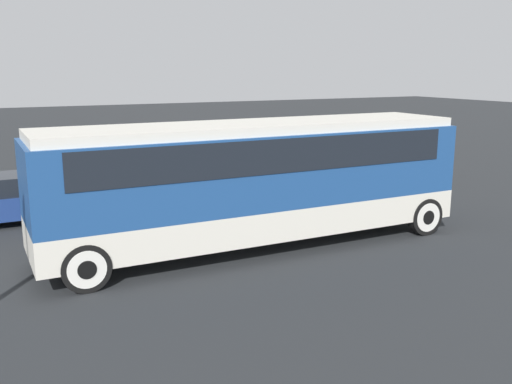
% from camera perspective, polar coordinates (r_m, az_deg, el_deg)
% --- Properties ---
extents(ground_plane, '(120.00, 120.00, 0.00)m').
position_cam_1_polar(ground_plane, '(14.87, 0.00, -5.44)').
color(ground_plane, '#26282B').
extents(tour_bus, '(11.01, 2.61, 3.21)m').
position_cam_1_polar(tour_bus, '(14.45, 0.34, 1.92)').
color(tour_bus, silver).
rests_on(tour_bus, ground_plane).
extents(parked_car_near, '(4.33, 1.87, 1.35)m').
position_cam_1_polar(parked_car_near, '(23.48, 5.33, 2.80)').
color(parked_car_near, '#2D5638').
rests_on(parked_car_near, ground_plane).
extents(parked_car_mid, '(4.70, 1.88, 1.45)m').
position_cam_1_polar(parked_car_mid, '(18.52, -22.48, -0.55)').
color(parked_car_mid, navy).
rests_on(parked_car_mid, ground_plane).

